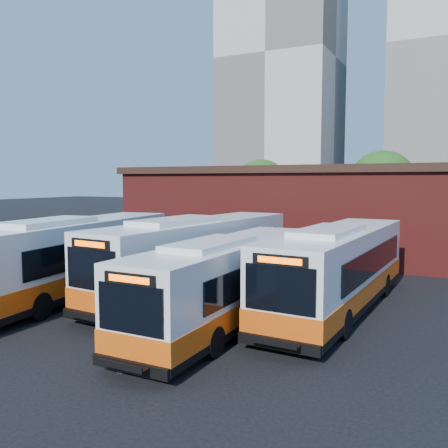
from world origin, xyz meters
The scene contains 10 objects.
ground centered at (0.00, 0.00, 0.00)m, with size 220.00×220.00×0.00m, color black.
bus_west centered at (-7.19, 1.69, 1.70)m, with size 4.28×13.91×3.74m.
bus_midwest centered at (-2.17, 4.61, 1.70)m, with size 4.05×13.94×3.75m.
bus_mideast centered at (1.25, 1.03, 1.52)m, with size 2.69×12.30×3.34m.
bus_east centered at (4.51, 4.83, 1.63)m, with size 3.42×13.31×3.59m.
transit_worker centered at (0.54, -4.33, 0.89)m, with size 0.65×0.43×1.79m, color #131B37.
depot_building centered at (0.00, 20.00, 3.26)m, with size 28.60×12.60×6.40m.
tree_west centered at (-10.00, 32.00, 4.64)m, with size 6.00×6.00×7.65m.
tree_mid centered at (2.00, 34.00, 5.08)m, with size 6.56×6.56×8.36m.
tower_left centered at (-22.00, 72.00, 27.84)m, with size 20.00×18.00×56.20m.
Camera 1 is at (8.92, -14.74, 5.41)m, focal length 38.00 mm.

